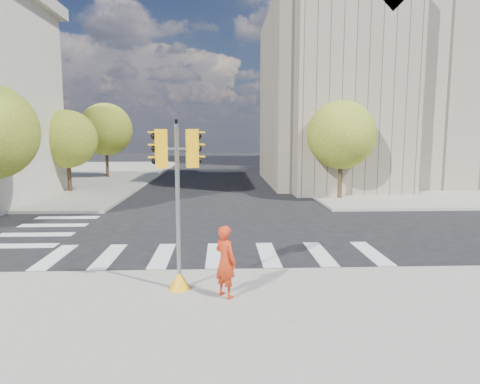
# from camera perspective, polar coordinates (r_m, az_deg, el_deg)

# --- Properties ---
(ground) EXTENTS (160.00, 160.00, 0.00)m
(ground) POSITION_cam_1_polar(r_m,az_deg,el_deg) (16.70, -2.85, -6.49)
(ground) COLOR black
(ground) RESTS_ON ground
(sidewalk_far_right) EXTENTS (28.00, 40.00, 0.15)m
(sidewalk_far_right) POSITION_cam_1_polar(r_m,az_deg,el_deg) (46.81, 22.68, 2.18)
(sidewalk_far_right) COLOR gray
(sidewalk_far_right) RESTS_ON ground
(sidewalk_far_left) EXTENTS (28.00, 40.00, 0.15)m
(sidewalk_far_left) POSITION_cam_1_polar(r_m,az_deg,el_deg) (46.92, -27.88, 1.90)
(sidewalk_far_left) COLOR gray
(sidewalk_far_left) RESTS_ON ground
(civic_building) EXTENTS (26.00, 16.00, 19.39)m
(civic_building) POSITION_cam_1_polar(r_m,az_deg,el_deg) (38.68, 21.59, 11.88)
(civic_building) COLOR gray
(civic_building) RESTS_ON ground
(office_tower) EXTENTS (20.00, 18.00, 30.00)m
(office_tower) POSITION_cam_1_polar(r_m,az_deg,el_deg) (63.11, 18.72, 17.26)
(office_tower) COLOR #9EA0A3
(office_tower) RESTS_ON ground
(tree_lw_mid) EXTENTS (4.00, 4.00, 5.77)m
(tree_lw_mid) POSITION_cam_1_polar(r_m,az_deg,el_deg) (32.01, -22.01, 6.56)
(tree_lw_mid) COLOR #382616
(tree_lw_mid) RESTS_ON ground
(tree_lw_far) EXTENTS (4.80, 4.80, 6.95)m
(tree_lw_far) POSITION_cam_1_polar(r_m,az_deg,el_deg) (41.57, -17.46, 7.97)
(tree_lw_far) COLOR #382616
(tree_lw_far) RESTS_ON ground
(tree_re_near) EXTENTS (4.20, 4.20, 6.16)m
(tree_re_near) POSITION_cam_1_polar(r_m,az_deg,el_deg) (27.21, 13.36, 7.41)
(tree_re_near) COLOR #382616
(tree_re_near) RESTS_ON ground
(tree_re_mid) EXTENTS (4.60, 4.60, 6.66)m
(tree_re_mid) POSITION_cam_1_polar(r_m,az_deg,el_deg) (38.90, 8.54, 8.00)
(tree_re_mid) COLOR #382616
(tree_re_mid) RESTS_ON ground
(tree_re_far) EXTENTS (4.00, 4.00, 5.88)m
(tree_re_far) POSITION_cam_1_polar(r_m,az_deg,el_deg) (50.73, 5.93, 7.41)
(tree_re_far) COLOR #382616
(tree_re_far) RESTS_ON ground
(lamp_near) EXTENTS (0.35, 0.18, 8.11)m
(lamp_near) POSITION_cam_1_polar(r_m,az_deg,el_deg) (31.20, 12.28, 8.42)
(lamp_near) COLOR black
(lamp_near) RESTS_ON sidewalk_far_right
(lamp_far) EXTENTS (0.35, 0.18, 8.11)m
(lamp_far) POSITION_cam_1_polar(r_m,az_deg,el_deg) (44.89, 7.71, 8.26)
(lamp_far) COLOR black
(lamp_far) RESTS_ON sidewalk_far_right
(traffic_signal) EXTENTS (1.08, 0.56, 4.30)m
(traffic_signal) POSITION_cam_1_polar(r_m,az_deg,el_deg) (10.87, -8.25, -3.68)
(traffic_signal) COLOR #F1A60C
(traffic_signal) RESTS_ON sidewalk_near
(photographer) EXTENTS (0.75, 0.77, 1.78)m
(photographer) POSITION_cam_1_polar(r_m,az_deg,el_deg) (10.50, -1.95, -9.22)
(photographer) COLOR red
(photographer) RESTS_ON sidewalk_near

